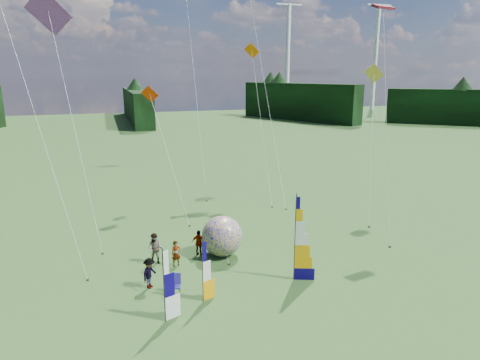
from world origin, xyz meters
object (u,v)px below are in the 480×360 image
object	(u,v)px
spectator_a	(176,254)
spectator_c	(150,273)
spectator_b	(155,249)
spectator_d	(199,243)
kite_whale	(266,81)
side_banner_far	(164,287)
feather_banner_main	(295,239)
bol_inflatable	(222,236)
side_banner_left	(203,272)
camp_chair	(175,285)

from	to	relation	value
spectator_a	spectator_c	bearing A→B (deg)	-138.31
spectator_b	spectator_d	bearing A→B (deg)	37.91
spectator_a	spectator_b	world-z (taller)	spectator_b
spectator_b	spectator_c	world-z (taller)	spectator_b
spectator_b	kite_whale	distance (m)	20.41
spectator_a	spectator_d	world-z (taller)	spectator_d
side_banner_far	feather_banner_main	bearing A→B (deg)	-7.24
feather_banner_main	bol_inflatable	world-z (taller)	feather_banner_main
side_banner_left	spectator_b	size ratio (longest dim) A/B	1.68
feather_banner_main	side_banner_left	distance (m)	5.42
side_banner_left	spectator_c	world-z (taller)	side_banner_left
side_banner_left	spectator_d	xyz separation A→B (m)	(1.02, 5.55, -0.77)
side_banner_far	spectator_d	bearing A→B (deg)	43.47
side_banner_left	kite_whale	world-z (taller)	kite_whale
side_banner_left	kite_whale	distance (m)	23.07
feather_banner_main	kite_whale	xyz separation A→B (m)	(5.05, 17.88, 8.05)
bol_inflatable	camp_chair	xyz separation A→B (m)	(-3.64, -4.05, -0.73)
side_banner_far	spectator_d	size ratio (longest dim) A/B	2.11
spectator_c	camp_chair	world-z (taller)	spectator_c
bol_inflatable	spectator_a	bearing A→B (deg)	-167.69
spectator_b	spectator_c	bearing A→B (deg)	-71.69
spectator_a	kite_whale	world-z (taller)	kite_whale
spectator_a	spectator_d	bearing A→B (deg)	23.53
spectator_b	bol_inflatable	bearing A→B (deg)	29.85
side_banner_far	kite_whale	world-z (taller)	kite_whale
spectator_a	spectator_b	distance (m)	1.35
side_banner_far	spectator_a	xyz separation A→B (m)	(1.47, 5.69, -0.96)
spectator_c	kite_whale	size ratio (longest dim) A/B	0.08
spectator_d	spectator_b	bearing A→B (deg)	40.91
side_banner_far	spectator_a	distance (m)	5.96
spectator_d	kite_whale	world-z (taller)	kite_whale
camp_chair	kite_whale	bearing A→B (deg)	71.28
feather_banner_main	spectator_a	size ratio (longest dim) A/B	3.09
spectator_d	camp_chair	distance (m)	5.00
bol_inflatable	side_banner_far	bearing A→B (deg)	-125.13
feather_banner_main	spectator_d	bearing A→B (deg)	151.39
feather_banner_main	spectator_d	size ratio (longest dim) A/B	2.91
side_banner_left	bol_inflatable	xyz separation A→B (m)	(2.40, 5.14, -0.32)
spectator_c	spectator_d	size ratio (longest dim) A/B	1.02
side_banner_left	bol_inflatable	bearing A→B (deg)	47.20
side_banner_left	camp_chair	distance (m)	1.95
bol_inflatable	kite_whale	bearing A→B (deg)	59.45
side_banner_left	spectator_a	bearing A→B (deg)	79.87
side_banner_left	camp_chair	bearing A→B (deg)	120.76
side_banner_far	kite_whale	size ratio (longest dim) A/B	0.17
side_banner_left	spectator_b	distance (m)	5.52
feather_banner_main	spectator_a	xyz separation A→B (m)	(-5.90, 3.75, -1.62)
kite_whale	feather_banner_main	bearing A→B (deg)	-84.05
spectator_a	spectator_c	xyz separation A→B (m)	(-1.78, -2.24, 0.07)
spectator_b	kite_whale	xyz separation A→B (m)	(12.09, 13.41, 9.51)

